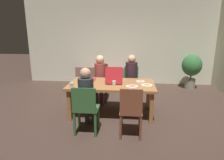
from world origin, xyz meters
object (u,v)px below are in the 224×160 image
(chair_2, at_px, (131,82))
(plate_2, at_px, (140,81))
(chair_0, at_px, (85,109))
(plate_3, at_px, (147,85))
(plate_1, at_px, (88,87))
(pizza_box_1, at_px, (87,80))
(couch, at_px, (105,80))
(drinking_glass_1, at_px, (72,85))
(person_2, at_px, (131,75))
(person_0, at_px, (87,95))
(pizza_box_0, at_px, (114,80))
(plate_0, at_px, (132,86))
(potted_plant, at_px, (192,67))
(dining_table, at_px, (112,86))
(drinking_glass_0, at_px, (114,83))
(person_1, at_px, (100,75))
(chair_3, at_px, (131,110))
(chair_1, at_px, (101,82))

(chair_2, height_order, plate_2, chair_2)
(chair_0, distance_m, plate_3, 1.46)
(plate_1, bearing_deg, pizza_box_1, 103.65)
(plate_3, xyz_separation_m, couch, (-1.20, 2.14, -0.47))
(plate_2, bearing_deg, drinking_glass_1, -156.01)
(pizza_box_1, bearing_deg, person_2, 31.65)
(chair_0, height_order, plate_2, chair_0)
(person_0, height_order, drinking_glass_1, person_0)
(chair_0, distance_m, pizza_box_0, 1.19)
(person_2, xyz_separation_m, couch, (-0.86, 1.24, -0.46))
(person_0, bearing_deg, plate_0, 34.55)
(plate_3, height_order, potted_plant, potted_plant)
(dining_table, relative_size, chair_0, 2.04)
(couch, bearing_deg, dining_table, -78.27)
(chair_2, distance_m, plate_1, 1.58)
(drinking_glass_0, bearing_deg, person_1, 115.82)
(person_0, height_order, plate_1, person_0)
(person_1, xyz_separation_m, chair_2, (0.82, 0.17, -0.21))
(dining_table, height_order, chair_3, chair_3)
(drinking_glass_1, bearing_deg, plate_1, 20.28)
(couch, bearing_deg, person_0, -89.19)
(plate_0, distance_m, drinking_glass_1, 1.25)
(plate_0, bearing_deg, couch, 111.18)
(chair_1, bearing_deg, plate_0, -53.78)
(person_2, bearing_deg, person_1, -177.55)
(person_0, xyz_separation_m, chair_2, (0.82, 1.75, -0.20))
(dining_table, bearing_deg, chair_3, -66.01)
(drinking_glass_0, xyz_separation_m, potted_plant, (2.28, 2.36, -0.07))
(plate_0, bearing_deg, person_1, 130.07)
(person_0, distance_m, person_2, 1.81)
(pizza_box_0, distance_m, plate_3, 0.75)
(plate_1, bearing_deg, potted_plant, 41.73)
(plate_2, distance_m, potted_plant, 2.62)
(dining_table, distance_m, plate_1, 0.58)
(person_1, bearing_deg, drinking_glass_1, -108.01)
(chair_1, bearing_deg, chair_3, -66.69)
(person_2, relative_size, drinking_glass_0, 12.26)
(person_0, bearing_deg, drinking_glass_0, 54.34)
(chair_3, bearing_deg, plate_0, 88.77)
(dining_table, xyz_separation_m, pizza_box_1, (-0.60, 0.18, 0.08))
(drinking_glass_0, bearing_deg, person_0, -125.66)
(chair_0, height_order, person_2, person_2)
(drinking_glass_1, relative_size, couch, 0.06)
(plate_1, height_order, potted_plant, potted_plant)
(plate_1, bearing_deg, person_0, -79.31)
(plate_2, xyz_separation_m, couch, (-1.07, 1.85, -0.47))
(plate_1, height_order, plate_2, plate_2)
(chair_1, height_order, potted_plant, potted_plant)
(chair_2, bearing_deg, person_2, -90.00)
(drinking_glass_1, bearing_deg, plate_0, 9.85)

